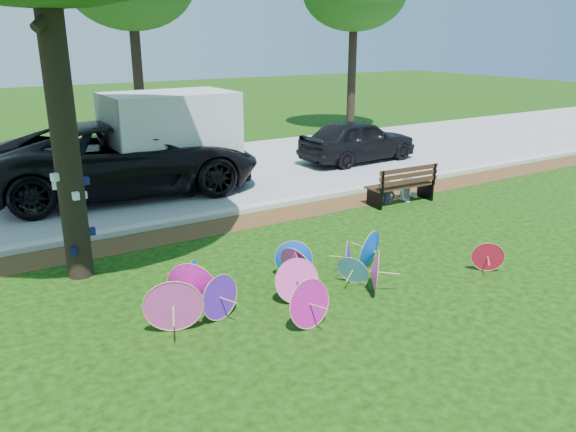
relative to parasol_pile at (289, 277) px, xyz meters
name	(u,v)px	position (x,y,z in m)	size (l,w,h in m)	color
ground	(328,309)	(0.29, -0.67, -0.37)	(90.00, 90.00, 0.00)	black
mulch_strip	(210,228)	(0.29, 3.83, -0.36)	(90.00, 1.00, 0.01)	#472D16
curb	(197,218)	(0.29, 4.53, -0.31)	(90.00, 0.30, 0.12)	#B7B5AD
street	(142,182)	(0.29, 8.68, -0.36)	(90.00, 8.00, 0.01)	gray
parasol_pile	(289,277)	(0.00, 0.00, 0.00)	(6.33, 2.44, 0.88)	#F046B7
black_van	(128,158)	(-0.34, 7.66, 0.60)	(3.22, 6.98, 1.94)	black
dark_pickup	(358,140)	(7.40, 7.61, 0.35)	(1.69, 4.19, 1.43)	black
cargo_trailer	(171,136)	(0.87, 7.53, 1.10)	(3.34, 2.11, 2.93)	silver
park_bench	(400,184)	(5.26, 3.18, 0.12)	(1.86, 0.71, 0.97)	black
person_left	(388,181)	(4.91, 3.23, 0.22)	(0.43, 0.28, 1.18)	#36384A
person_right	(409,177)	(5.61, 3.23, 0.25)	(0.60, 0.47, 1.24)	#B2B1BA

